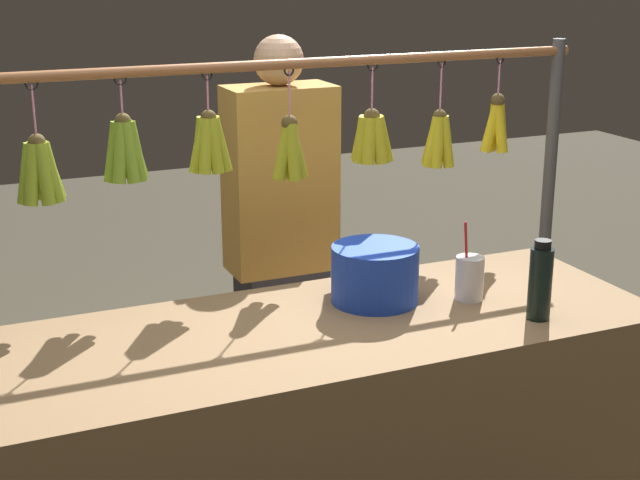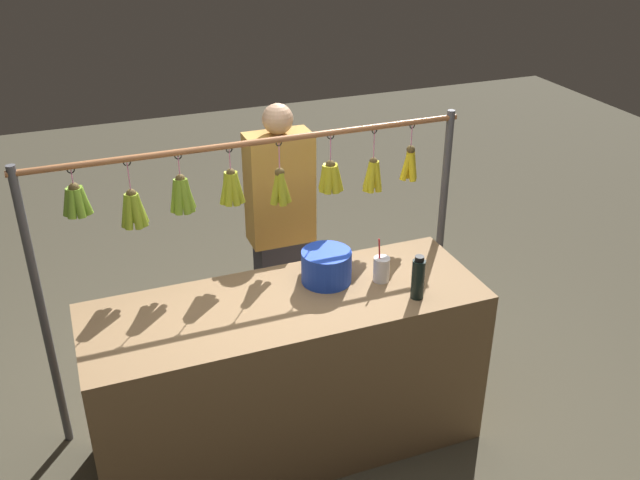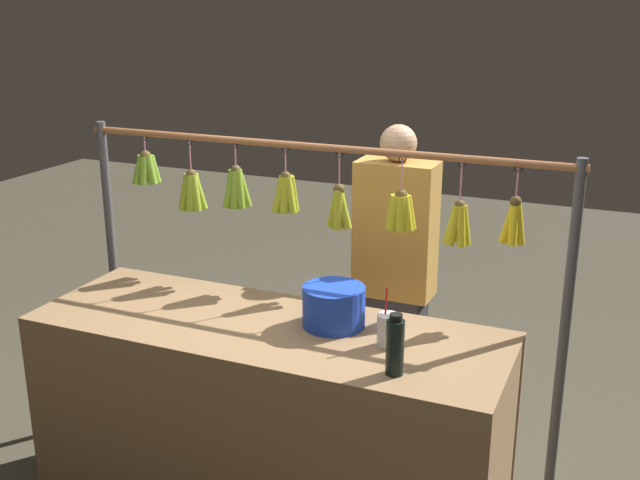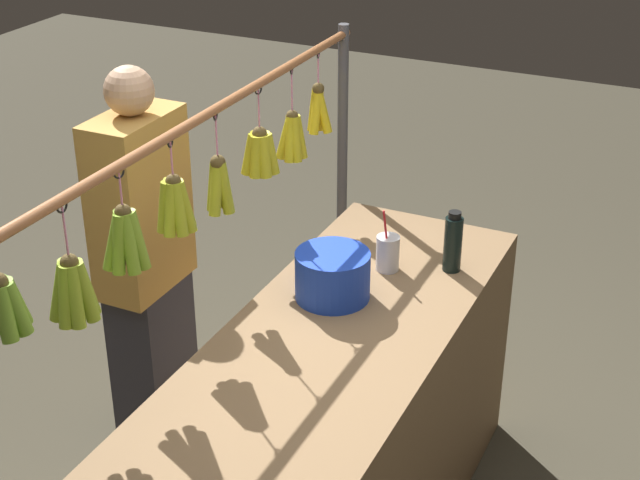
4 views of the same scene
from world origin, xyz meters
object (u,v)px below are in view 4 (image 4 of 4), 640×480
water_bottle (453,243)px  blue_bucket (333,275)px  vendor_person (146,276)px  drink_cup (388,253)px

water_bottle → blue_bucket: (0.36, -0.31, -0.03)m
blue_bucket → vendor_person: 0.81m
drink_cup → blue_bucket: bearing=-20.2°
vendor_person → blue_bucket: bearing=89.3°
blue_bucket → drink_cup: (-0.26, 0.10, -0.02)m
water_bottle → blue_bucket: 0.47m
drink_cup → vendor_person: bearing=-73.8°
blue_bucket → vendor_person: (-0.01, -0.78, -0.20)m
blue_bucket → drink_cup: size_ratio=1.09×
water_bottle → blue_bucket: bearing=-40.5°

